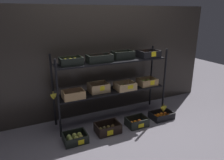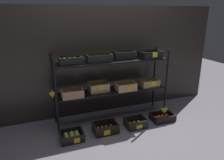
# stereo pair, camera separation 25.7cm
# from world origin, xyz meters

# --- Properties ---
(ground_plane) EXTENTS (10.00, 10.00, 0.00)m
(ground_plane) POSITION_xyz_m (0.00, 0.00, 0.00)
(ground_plane) COLOR slate
(storefront_wall) EXTENTS (4.17, 0.12, 1.79)m
(storefront_wall) POSITION_xyz_m (0.00, 0.39, 0.90)
(storefront_wall) COLOR #2D2823
(storefront_wall) RESTS_ON ground_plane
(display_rack) EXTENTS (1.88, 0.41, 1.12)m
(display_rack) POSITION_xyz_m (0.00, -0.01, 0.75)
(display_rack) COLOR black
(display_rack) RESTS_ON ground_plane
(crate_ground_pear) EXTENTS (0.32, 0.26, 0.12)m
(crate_ground_pear) POSITION_xyz_m (-0.74, -0.39, 0.05)
(crate_ground_pear) COLOR black
(crate_ground_pear) RESTS_ON ground_plane
(crate_ground_kiwi) EXTENTS (0.35, 0.26, 0.14)m
(crate_ground_kiwi) POSITION_xyz_m (-0.24, -0.36, 0.05)
(crate_ground_kiwi) COLOR black
(crate_ground_kiwi) RESTS_ON ground_plane
(crate_ground_tangerine) EXTENTS (0.32, 0.24, 0.13)m
(crate_ground_tangerine) POSITION_xyz_m (0.24, -0.38, 0.05)
(crate_ground_tangerine) COLOR black
(crate_ground_tangerine) RESTS_ON ground_plane
(crate_ground_right_tangerine) EXTENTS (0.37, 0.25, 0.11)m
(crate_ground_right_tangerine) POSITION_xyz_m (0.74, -0.35, 0.04)
(crate_ground_right_tangerine) COLOR black
(crate_ground_right_tangerine) RESTS_ON ground_plane
(banana_bunch_loose) EXTENTS (0.14, 0.05, 0.14)m
(banana_bunch_loose) POSITION_xyz_m (0.78, -0.35, 0.17)
(banana_bunch_loose) COLOR brown
(banana_bunch_loose) RESTS_ON crate_ground_right_tangerine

